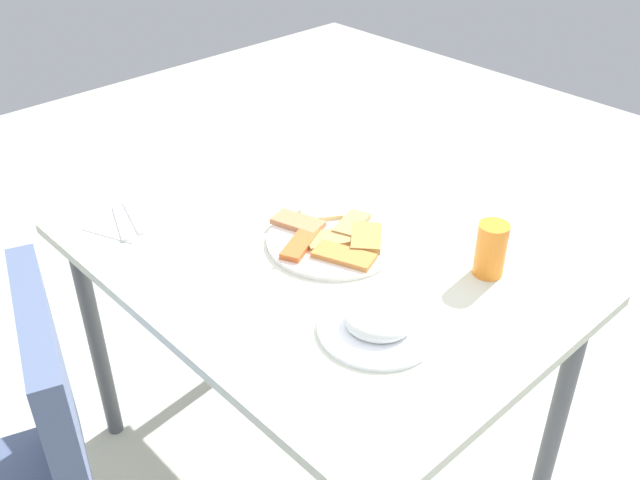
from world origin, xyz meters
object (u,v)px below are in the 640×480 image
salad_plate_greens (378,324)px  fork (133,217)px  spoon (120,223)px  paper_napkin (127,221)px  soda_can (491,249)px  dining_table (311,286)px  pide_platter (333,238)px

salad_plate_greens → fork: 0.70m
salad_plate_greens → spoon: (0.69, 0.17, -0.01)m
paper_napkin → spoon: size_ratio=0.90×
soda_can → salad_plate_greens: bearing=84.0°
dining_table → paper_napkin: size_ratio=7.52×
salad_plate_greens → spoon: size_ratio=1.44×
pide_platter → paper_napkin: 0.50m
salad_plate_greens → fork: (0.69, 0.13, -0.01)m
salad_plate_greens → paper_napkin: bearing=12.1°
fork → spoon: (0.00, 0.04, 0.00)m
salad_plate_greens → soda_can: 0.32m
dining_table → soda_can: bearing=-142.2°
paper_napkin → dining_table: bearing=-151.8°
dining_table → spoon: spoon is taller
salad_plate_greens → fork: bearing=10.7°
fork → salad_plate_greens: bearing=-152.1°
dining_table → salad_plate_greens: (-0.27, 0.07, 0.10)m
soda_can → paper_napkin: (0.72, 0.46, -0.06)m
paper_napkin → fork: 0.02m
dining_table → soda_can: soda_can is taller
spoon → dining_table: bearing=-128.0°
soda_can → paper_napkin: soda_can is taller
soda_can → fork: 0.85m
soda_can → spoon: 0.87m
pide_platter → salad_plate_greens: 0.32m
soda_can → pide_platter: bearing=26.6°
salad_plate_greens → soda_can: (-0.03, -0.31, 0.05)m
dining_table → pide_platter: bearing=-82.7°
dining_table → pide_platter: (0.01, -0.08, 0.09)m
pide_platter → spoon: size_ratio=1.94×
fork → paper_napkin: bearing=107.2°
fork → spoon: 0.04m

